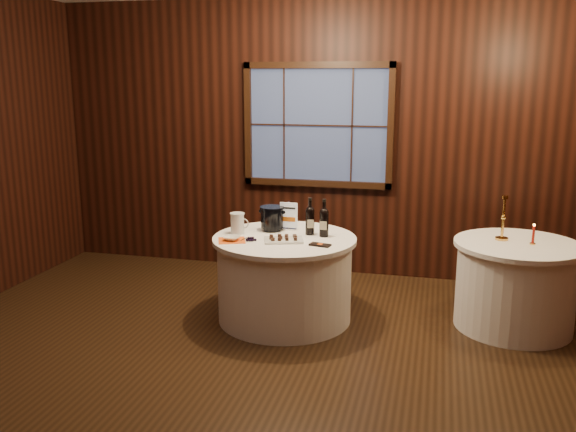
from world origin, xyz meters
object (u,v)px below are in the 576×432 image
(port_bottle_left, at_px, (310,219))
(glass_pitcher, at_px, (238,223))
(red_candle, at_px, (533,236))
(side_table, at_px, (515,285))
(ice_bucket, at_px, (272,218))
(main_table, at_px, (285,278))
(grape_bunch, at_px, (251,239))
(chocolate_box, at_px, (320,245))
(chocolate_plate, at_px, (284,239))
(cracker_bowl, at_px, (232,238))
(sign_stand, at_px, (289,220))
(brass_candlestick, at_px, (503,224))
(port_bottle_right, at_px, (324,220))

(port_bottle_left, xyz_separation_m, glass_pitcher, (-0.64, -0.13, -0.05))
(glass_pitcher, bearing_deg, red_candle, 9.22)
(side_table, relative_size, glass_pitcher, 5.65)
(ice_bucket, bearing_deg, main_table, -50.05)
(grape_bunch, bearing_deg, chocolate_box, 0.76)
(ice_bucket, distance_m, chocolate_plate, 0.41)
(port_bottle_left, bearing_deg, cracker_bowl, -167.51)
(port_bottle_left, distance_m, cracker_bowl, 0.73)
(glass_pitcher, bearing_deg, port_bottle_left, 14.66)
(main_table, relative_size, port_bottle_left, 3.79)
(side_table, xyz_separation_m, grape_bunch, (-2.25, -0.51, 0.40))
(side_table, distance_m, glass_pitcher, 2.51)
(chocolate_plate, xyz_separation_m, glass_pitcher, (-0.47, 0.16, 0.08))
(red_candle, bearing_deg, side_table, 166.63)
(sign_stand, bearing_deg, main_table, -81.63)
(brass_candlestick, bearing_deg, ice_bucket, -175.27)
(port_bottle_right, height_order, grape_bunch, port_bottle_right)
(port_bottle_left, distance_m, ice_bucket, 0.37)
(cracker_bowl, relative_size, brass_candlestick, 0.36)
(port_bottle_right, distance_m, glass_pitcher, 0.79)
(port_bottle_right, height_order, brass_candlestick, brass_candlestick)
(port_bottle_left, bearing_deg, port_bottle_right, -34.80)
(port_bottle_right, bearing_deg, side_table, 4.31)
(port_bottle_left, height_order, chocolate_box, port_bottle_left)
(main_table, distance_m, side_table, 2.02)
(sign_stand, bearing_deg, brass_candlestick, 5.82)
(port_bottle_left, relative_size, chocolate_plate, 0.88)
(port_bottle_left, distance_m, brass_candlestick, 1.68)
(glass_pitcher, relative_size, red_candle, 1.05)
(port_bottle_right, height_order, ice_bucket, port_bottle_right)
(main_table, xyz_separation_m, port_bottle_left, (0.20, 0.15, 0.53))
(port_bottle_right, bearing_deg, ice_bucket, 166.89)
(side_table, height_order, chocolate_plate, chocolate_plate)
(ice_bucket, xyz_separation_m, grape_bunch, (-0.08, -0.41, -0.10))
(red_candle, bearing_deg, port_bottle_right, -174.61)
(chocolate_plate, relative_size, glass_pitcher, 2.01)
(main_table, xyz_separation_m, glass_pitcher, (-0.44, 0.02, 0.48))
(side_table, height_order, brass_candlestick, brass_candlestick)
(main_table, height_order, grape_bunch, grape_bunch)
(main_table, bearing_deg, cracker_bowl, -151.40)
(side_table, height_order, port_bottle_right, port_bottle_right)
(side_table, bearing_deg, cracker_bowl, -167.70)
(side_table, xyz_separation_m, ice_bucket, (-2.17, -0.10, 0.50))
(cracker_bowl, bearing_deg, glass_pitcher, 96.51)
(chocolate_box, distance_m, red_candle, 1.81)
(chocolate_plate, bearing_deg, port_bottle_left, 58.65)
(grape_bunch, distance_m, brass_candlestick, 2.20)
(port_bottle_left, height_order, ice_bucket, port_bottle_left)
(main_table, xyz_separation_m, sign_stand, (-0.03, 0.27, 0.47))
(glass_pitcher, height_order, cracker_bowl, glass_pitcher)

